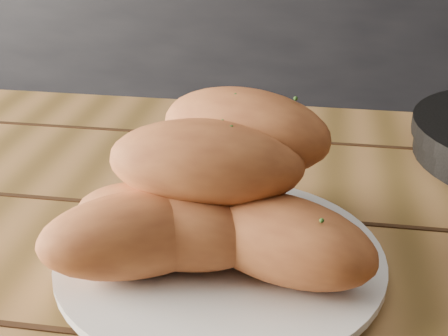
% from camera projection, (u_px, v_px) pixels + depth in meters
% --- Properties ---
extents(counter, '(2.80, 0.60, 0.90)m').
position_uv_depth(counter, '(336.00, 83.00, 2.01)').
color(counter, black).
rests_on(counter, ground).
extents(plate, '(0.29, 0.29, 0.02)m').
position_uv_depth(plate, '(220.00, 260.00, 0.55)').
color(plate, white).
rests_on(plate, table).
extents(bread_rolls, '(0.29, 0.25, 0.14)m').
position_uv_depth(bread_rolls, '(210.00, 196.00, 0.52)').
color(bread_rolls, '#BE6935').
rests_on(bread_rolls, plate).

